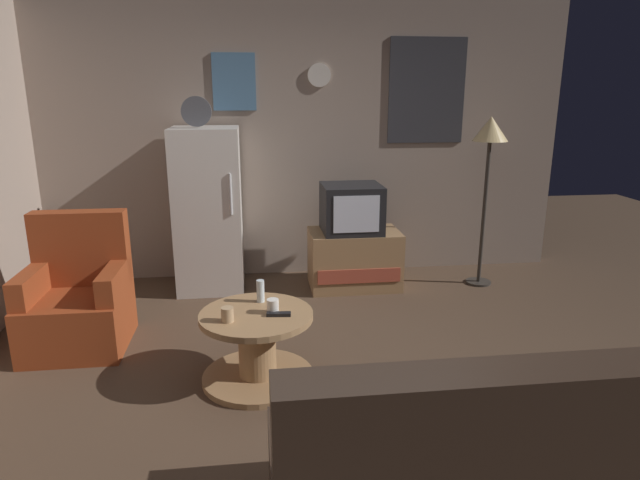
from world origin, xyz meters
name	(u,v)px	position (x,y,z in m)	size (l,w,h in m)	color
ground_plane	(342,395)	(0.00, 0.00, 0.00)	(12.00, 12.00, 0.00)	#4C3828
wall_with_art	(304,136)	(0.01, 2.45, 1.38)	(5.20, 0.12, 2.76)	gray
fridge	(208,210)	(-0.92, 2.06, 0.75)	(0.60, 0.62, 1.77)	silver
tv_stand	(354,259)	(0.43, 1.90, 0.27)	(0.84, 0.53, 0.54)	#9E754C
crt_tv	(351,208)	(0.39, 1.90, 0.76)	(0.54, 0.51, 0.44)	black
standing_lamp	(490,142)	(1.65, 1.84, 1.36)	(0.32, 0.32, 1.59)	#332D28
coffee_table	(257,347)	(-0.51, 0.25, 0.23)	(0.72, 0.72, 0.47)	#9E754C
wine_glass	(260,291)	(-0.48, 0.44, 0.54)	(0.05, 0.05, 0.15)	silver
mug_ceramic_white	(273,306)	(-0.41, 0.24, 0.51)	(0.08, 0.08, 0.09)	silver
mug_ceramic_tan	(227,314)	(-0.68, 0.15, 0.51)	(0.08, 0.08, 0.09)	tan
remote_control	(279,314)	(-0.37, 0.19, 0.48)	(0.15, 0.04, 0.02)	black
armchair	(78,301)	(-1.80, 0.95, 0.34)	(0.68, 0.68, 0.96)	maroon
couch	(482,476)	(0.38, -1.18, 0.31)	(1.70, 0.80, 0.92)	#38281E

